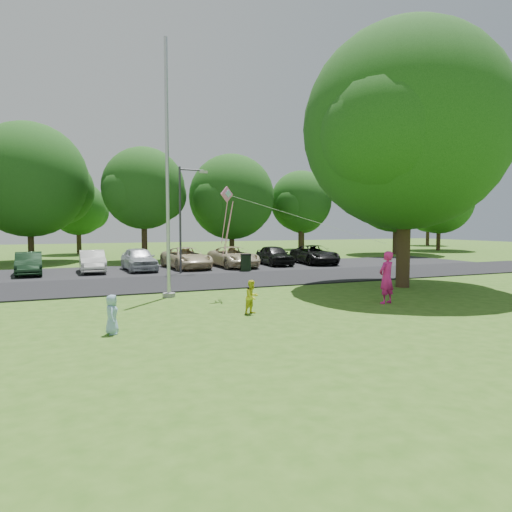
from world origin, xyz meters
name	(u,v)px	position (x,y,z in m)	size (l,w,h in m)	color
ground	(309,313)	(0.00, 0.00, 0.00)	(120.00, 120.00, 0.00)	#335D18
park_road	(221,280)	(0.00, 9.00, 0.03)	(60.00, 6.00, 0.06)	black
parking_strip	(189,269)	(0.00, 15.50, 0.03)	(42.00, 7.00, 0.06)	black
flagpole	(168,191)	(-3.50, 5.00, 4.17)	(0.50, 0.50, 10.00)	#B7BABF
street_lamp	(184,210)	(-0.90, 12.92, 3.68)	(1.73, 0.31, 6.13)	#3F3F44
trash_can	(246,263)	(2.79, 12.67, 0.54)	(0.68, 0.68, 1.08)	black
big_tree	(405,132)	(6.89, 3.63, 6.96)	(9.72, 9.17, 11.78)	#332316
tree_row	(180,189)	(1.59, 24.23, 5.71)	(64.35, 11.94, 10.88)	#332316
horizon_trees	(182,210)	(4.06, 33.88, 4.30)	(77.46, 7.20, 7.02)	#332316
parked_cars	(207,258)	(1.18, 15.41, 0.73)	(20.28, 5.26, 1.42)	black
woman	(386,277)	(3.46, 0.47, 0.95)	(0.69, 0.46, 1.90)	#E11E87
child_yellow	(252,297)	(-1.75, 0.59, 0.54)	(0.53, 0.41, 1.09)	yellow
child_blue	(112,314)	(-6.16, -0.51, 0.52)	(0.51, 0.33, 1.04)	#8FB8DB
kite	(230,206)	(-1.35, 3.77, 3.56)	(5.21, 3.64, 2.68)	pink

